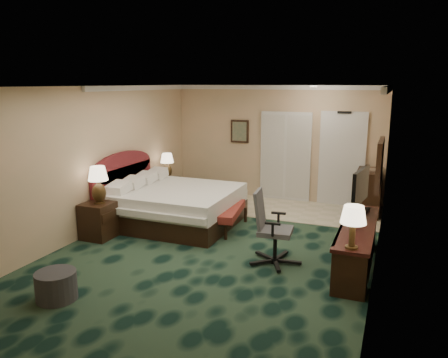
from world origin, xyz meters
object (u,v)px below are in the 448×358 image
at_px(desk, 357,246).
at_px(tv, 360,191).
at_px(nightstand_far, 167,190).
at_px(desk_chair, 276,228).
at_px(bed, 178,206).
at_px(bed_bench, 228,218).
at_px(lamp_near, 99,185).
at_px(nightstand_near, 100,220).
at_px(minibar, 368,192).
at_px(ottoman, 56,286).
at_px(lamp_far, 167,166).

relative_size(desk, tv, 2.48).
bearing_deg(nightstand_far, desk_chair, -37.08).
bearing_deg(bed, bed_bench, 1.95).
relative_size(lamp_near, desk_chair, 0.58).
bearing_deg(nightstand_near, desk_chair, 0.81).
xyz_separation_m(desk, desk_chair, (-1.19, -0.33, 0.24)).
height_order(desk_chair, minibar, desk_chair).
distance_m(ottoman, tv, 4.80).
bearing_deg(ottoman, desk_chair, 43.24).
relative_size(nightstand_near, tv, 0.70).
distance_m(bed, nightstand_far, 1.61).
bearing_deg(bed, lamp_near, -125.81).
height_order(nightstand_far, desk_chair, desk_chair).
bearing_deg(bed, lamp_far, 125.87).
distance_m(lamp_far, minibar, 4.50).
xyz_separation_m(bed, bed_bench, (1.06, 0.04, -0.14)).
distance_m(nightstand_near, minibar, 5.51).
height_order(nightstand_far, tv, tv).
xyz_separation_m(nightstand_near, minibar, (4.42, 3.30, 0.15)).
distance_m(bed, lamp_far, 1.68).
bearing_deg(lamp_near, lamp_far, 90.77).
distance_m(nightstand_near, desk, 4.47).
height_order(lamp_near, lamp_far, lamp_near).
bearing_deg(bed, nightstand_near, -127.02).
relative_size(lamp_far, bed_bench, 0.45).
xyz_separation_m(nightstand_far, ottoman, (0.97, -4.67, -0.11)).
distance_m(bed_bench, desk_chair, 1.80).
xyz_separation_m(lamp_near, ottoman, (0.91, -2.13, -0.80)).
xyz_separation_m(desk_chair, minibar, (1.15, 3.25, -0.09)).
bearing_deg(desk, desk_chair, -164.24).
bearing_deg(nightstand_far, lamp_far, 19.35).
bearing_deg(lamp_near, nightstand_far, 91.31).
xyz_separation_m(ottoman, tv, (3.46, 3.22, 0.84)).
bearing_deg(desk, bed, 166.21).
relative_size(ottoman, desk_chair, 0.46).
xyz_separation_m(nightstand_far, minibar, (4.44, 0.77, 0.18)).
bearing_deg(tv, ottoman, -128.89).
relative_size(nightstand_near, desk_chair, 0.57).
bearing_deg(nightstand_far, tv, -18.11).
relative_size(desk, desk_chair, 2.01).
bearing_deg(tv, lamp_near, -157.81).
bearing_deg(bed_bench, desk_chair, -52.88).
xyz_separation_m(ottoman, minibar, (3.47, 5.43, 0.29)).
bearing_deg(lamp_near, bed, 54.19).
relative_size(lamp_far, ottoman, 1.10).
bearing_deg(nightstand_near, tv, 13.85).
distance_m(nightstand_far, ottoman, 4.77).
bearing_deg(nightstand_far, bed, -53.27).
distance_m(ottoman, desk_chair, 3.21).
distance_m(bed, lamp_near, 1.67).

